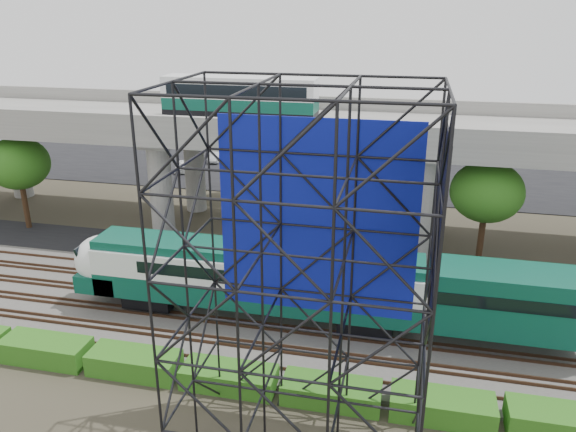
# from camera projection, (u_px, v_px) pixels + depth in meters

# --- Properties ---
(ground) EXTENTS (140.00, 140.00, 0.00)m
(ground) POSITION_uv_depth(u_px,v_px,m) (237.00, 336.00, 31.49)
(ground) COLOR #474233
(ground) RESTS_ON ground
(ballast_bed) EXTENTS (90.00, 12.00, 0.20)m
(ballast_bed) POSITION_uv_depth(u_px,v_px,m) (247.00, 317.00, 33.28)
(ballast_bed) COLOR slate
(ballast_bed) RESTS_ON ground
(service_road) EXTENTS (90.00, 5.00, 0.08)m
(service_road) POSITION_uv_depth(u_px,v_px,m) (280.00, 259.00, 41.08)
(service_road) COLOR black
(service_road) RESTS_ON ground
(parking_lot) EXTENTS (90.00, 18.00, 0.08)m
(parking_lot) POSITION_uv_depth(u_px,v_px,m) (329.00, 173.00, 62.57)
(parking_lot) COLOR black
(parking_lot) RESTS_ON ground
(harbor_water) EXTENTS (140.00, 40.00, 0.03)m
(harbor_water) POSITION_uv_depth(u_px,v_px,m) (352.00, 133.00, 82.69)
(harbor_water) COLOR slate
(harbor_water) RESTS_ON ground
(rail_tracks) EXTENTS (90.00, 9.52, 0.16)m
(rail_tracks) POSITION_uv_depth(u_px,v_px,m) (247.00, 314.00, 33.22)
(rail_tracks) COLOR #472D1E
(rail_tracks) RESTS_ON ballast_bed
(commuter_train) EXTENTS (29.30, 3.06, 4.30)m
(commuter_train) POSITION_uv_depth(u_px,v_px,m) (290.00, 279.00, 31.77)
(commuter_train) COLOR black
(commuter_train) RESTS_ON rail_tracks
(overpass) EXTENTS (80.00, 12.00, 12.40)m
(overpass) POSITION_uv_depth(u_px,v_px,m) (292.00, 133.00, 43.33)
(overpass) COLOR #9E9B93
(overpass) RESTS_ON ground
(scaffold_tower) EXTENTS (9.36, 6.36, 15.00)m
(scaffold_tower) POSITION_uv_depth(u_px,v_px,m) (302.00, 295.00, 20.50)
(scaffold_tower) COLOR black
(scaffold_tower) RESTS_ON ground
(hedge_strip) EXTENTS (34.60, 1.80, 1.20)m
(hedge_strip) POSITION_uv_depth(u_px,v_px,m) (229.00, 377.00, 27.15)
(hedge_strip) COLOR #2A6216
(hedge_strip) RESTS_ON ground
(trees) EXTENTS (40.94, 16.94, 7.69)m
(trees) POSITION_uv_depth(u_px,v_px,m) (240.00, 163.00, 45.30)
(trees) COLOR #382314
(trees) RESTS_ON ground
(suv) EXTENTS (5.60, 3.49, 1.45)m
(suv) POSITION_uv_depth(u_px,v_px,m) (175.00, 245.00, 41.63)
(suv) COLOR black
(suv) RESTS_ON service_road
(parked_cars) EXTENTS (35.17, 9.60, 1.29)m
(parked_cars) POSITION_uv_depth(u_px,v_px,m) (342.00, 169.00, 61.85)
(parked_cars) COLOR white
(parked_cars) RESTS_ON parking_lot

